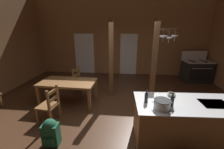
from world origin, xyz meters
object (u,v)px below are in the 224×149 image
Objects in this scene: ladderback_chair_by_post at (49,105)px; bottle_tall_on_counter at (146,97)px; stove_range at (196,71)px; ladderback_chair_near_window at (80,81)px; stockpot_on_counter at (162,104)px; dining_table at (68,84)px; mixing_bowl_on_counter at (172,94)px; bottle_short_on_counter at (172,101)px; backpack at (51,132)px; kitchen_island at (186,122)px.

ladderback_chair_by_post is 3.55× the size of bottle_tall_on_counter.
ladderback_chair_near_window is at bearing -161.28° from stove_range.
ladderback_chair_near_window is 3.48m from stockpot_on_counter.
ladderback_chair_near_window is (-4.86, -1.65, -0.03)m from stove_range.
mixing_bowl_on_counter is (2.81, -1.06, 0.28)m from dining_table.
bottle_short_on_counter is at bearing -12.73° from bottle_tall_on_counter.
mixing_bowl_on_counter reaches higher than ladderback_chair_by_post.
backpack is 2.68m from mixing_bowl_on_counter.
dining_table is 6.49× the size of bottle_tall_on_counter.
backpack is at bearing -61.63° from ladderback_chair_by_post.
ladderback_chair_near_window and ladderback_chair_by_post have the same top height.
kitchen_island is 0.85m from stockpot_on_counter.
mixing_bowl_on_counter is (0.33, 0.55, -0.06)m from stockpot_on_counter.
bottle_tall_on_counter reaches higher than ladderback_chair_by_post.
mixing_bowl_on_counter is at bearing 30.47° from bottle_tall_on_counter.
bottle_short_on_counter reaches higher than dining_table.
kitchen_island is at bearing -46.65° from mixing_bowl_on_counter.
mixing_bowl_on_counter is at bearing -20.67° from dining_table.
stockpot_on_counter reaches higher than ladderback_chair_near_window.
dining_table is 1.83× the size of ladderback_chair_by_post.
mixing_bowl_on_counter reaches higher than backpack.
dining_table is 2.97m from stockpot_on_counter.
ladderback_chair_near_window is 2.53× the size of stockpot_on_counter.
ladderback_chair_by_post is 2.73m from stockpot_on_counter.
kitchen_island is 1.27× the size of dining_table.
stove_range is at bearing 60.62° from bottle_short_on_counter.
ladderback_chair_near_window reaches higher than backpack.
ladderback_chair_near_window is 3.55× the size of bottle_tall_on_counter.
stove_range is at bearing 55.11° from bottle_tall_on_counter.
ladderback_chair_near_window is at bearing 83.52° from ladderback_chair_by_post.
kitchen_island is 3.69× the size of backpack.
backpack is at bearing -171.95° from kitchen_island.
stockpot_on_counter is at bearing -120.95° from stove_range.
ladderback_chair_by_post is 2.97m from mixing_bowl_on_counter.
stove_range is at bearing 59.05° from stockpot_on_counter.
ladderback_chair_by_post is at bearing 168.98° from bottle_short_on_counter.
stockpot_on_counter is at bearing -155.23° from bottle_short_on_counter.
stove_range reaches higher than dining_table.
backpack is 3.54× the size of mixing_bowl_on_counter.
dining_table is 2.65m from bottle_tall_on_counter.
stockpot_on_counter is 0.33m from bottle_tall_on_counter.
ladderback_chair_near_window is 3.56m from bottle_short_on_counter.
ladderback_chair_by_post is at bearing 169.32° from bottle_tall_on_counter.
kitchen_island is at bearing 3.70° from bottle_tall_on_counter.
bottle_tall_on_counter reaches higher than stockpot_on_counter.
bottle_tall_on_counter reaches higher than dining_table.
bottle_tall_on_counter is 0.97× the size of bottle_short_on_counter.
stockpot_on_counter is (2.60, -0.64, 0.54)m from ladderback_chair_by_post.
kitchen_island is 1.67× the size of stove_range.
bottle_tall_on_counter is (2.13, -2.27, 0.56)m from ladderback_chair_near_window.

